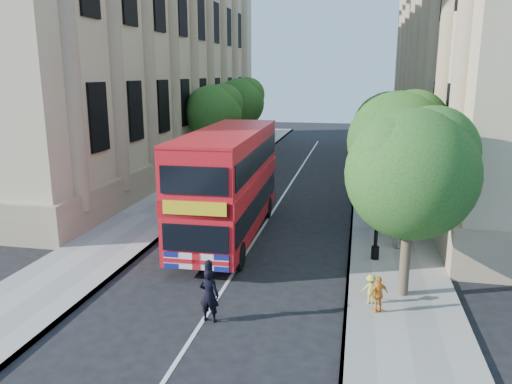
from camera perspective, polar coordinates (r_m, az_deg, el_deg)
The scene contains 16 objects.
ground at distance 14.85m, azimuth -6.36°, elevation -14.80°, with size 120.00×120.00×0.00m, color black.
pavement_right at distance 23.51m, azimuth 15.00°, elevation -4.21°, with size 3.50×80.00×0.12m, color gray.
pavement_left at distance 25.48m, azimuth -11.78°, elevation -2.66°, with size 3.50×80.00×0.12m, color gray.
building_left at distance 40.65m, azimuth -15.18°, elevation 15.83°, with size 12.00×38.00×18.00m, color tan.
tree_right_near at distance 15.77m, azimuth 17.53°, elevation 2.74°, with size 4.00×4.00×6.08m.
tree_right_mid at distance 21.65m, azimuth 16.08°, elevation 6.14°, with size 4.20×4.20×6.37m.
tree_right_far at distance 27.62m, azimuth 15.19°, elevation 7.40°, with size 4.00×4.00×6.15m.
tree_left_far at distance 35.99m, azimuth -4.78°, elevation 9.33°, with size 4.00×4.00×6.30m.
tree_left_back at distance 43.69m, azimuth -1.78°, elevation 10.44°, with size 4.20×4.20×6.65m.
lamp_post at distance 18.96m, azimuth 13.80°, elevation -0.67°, with size 0.32×0.32×5.16m.
double_decker_bus at distance 21.26m, azimuth -3.17°, elevation 1.29°, with size 2.94×10.01×4.59m.
box_van at distance 25.85m, azimuth -2.34°, elevation 1.07°, with size 2.16×5.24×2.99m.
police_constable at distance 14.65m, azimuth -5.38°, elevation -11.66°, with size 0.59×0.39×1.61m, color black.
woman_pedestrian at distance 20.89m, azimuth 16.11°, elevation -4.18°, with size 0.73×0.57×1.50m, color silver.
child_a at distance 15.37m, azimuth 13.81°, elevation -11.28°, with size 0.66×0.27×1.12m, color orange.
child_b at distance 15.90m, azimuth 12.98°, elevation -10.75°, with size 0.60×0.34×0.93m, color #CACA45.
Camera 1 is at (4.19, -12.40, 7.02)m, focal length 35.00 mm.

